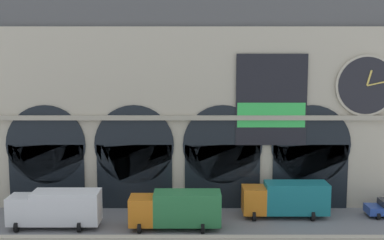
% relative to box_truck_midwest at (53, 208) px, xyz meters
% --- Properties ---
extents(ground_plane, '(200.00, 200.00, 0.00)m').
position_rel_box_truck_midwest_xyz_m(ground_plane, '(10.02, 0.37, -1.70)').
color(ground_plane, slate).
extents(station_building, '(42.52, 4.87, 20.69)m').
position_rel_box_truck_midwest_xyz_m(station_building, '(10.07, 7.59, 8.32)').
color(station_building, '#B2A891').
rests_on(station_building, ground).
extents(box_truck_midwest, '(7.50, 2.91, 3.12)m').
position_rel_box_truck_midwest_xyz_m(box_truck_midwest, '(0.00, 0.00, 0.00)').
color(box_truck_midwest, white).
rests_on(box_truck_midwest, ground).
extents(box_truck_center, '(7.50, 2.91, 3.12)m').
position_rel_box_truck_midwest_xyz_m(box_truck_center, '(10.00, -0.27, 0.00)').
color(box_truck_center, orange).
rests_on(box_truck_center, ground).
extents(box_truck_mideast, '(7.50, 2.91, 3.12)m').
position_rel_box_truck_midwest_xyz_m(box_truck_mideast, '(19.60, 2.71, 0.00)').
color(box_truck_mideast, orange).
rests_on(box_truck_mideast, ground).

